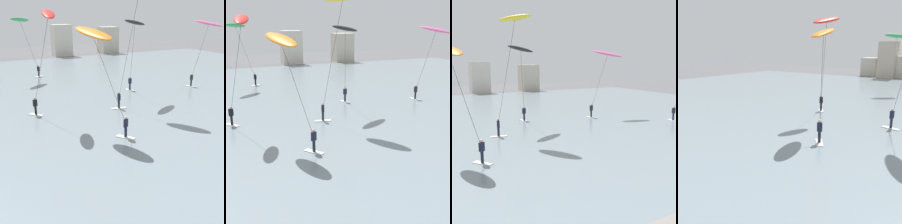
{
  "view_description": "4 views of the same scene",
  "coord_description": "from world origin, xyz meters",
  "views": [
    {
      "loc": [
        -11.2,
        -0.51,
        8.66
      ],
      "look_at": [
        -2.73,
        15.36,
        2.52
      ],
      "focal_mm": 46.44,
      "sensor_mm": 36.0,
      "label": 1
    },
    {
      "loc": [
        -7.43,
        -2.79,
        8.65
      ],
      "look_at": [
        1.26,
        17.86,
        2.13
      ],
      "focal_mm": 51.43,
      "sensor_mm": 36.0,
      "label": 2
    },
    {
      "loc": [
        -5.36,
        -2.24,
        6.66
      ],
      "look_at": [
        2.25,
        11.46,
        3.91
      ],
      "focal_mm": 46.77,
      "sensor_mm": 36.0,
      "label": 3
    },
    {
      "loc": [
        6.98,
        1.78,
        6.32
      ],
      "look_at": [
        -3.1,
        15.27,
        2.13
      ],
      "focal_mm": 41.41,
      "sensor_mm": 36.0,
      "label": 4
    }
  ],
  "objects": [
    {
      "name": "kitesurfer_orange",
      "position": [
        -2.48,
        18.36,
        6.94
      ],
      "size": [
        2.98,
        5.23,
        7.86
      ],
      "color": "silver",
      "rests_on": "water_bay"
    },
    {
      "name": "kitesurfer_red",
      "position": [
        -4.62,
        22.58,
        7.89
      ],
      "size": [
        2.69,
        3.98,
        9.09
      ],
      "color": "silver",
      "rests_on": "water_bay"
    },
    {
      "name": "water_bay",
      "position": [
        0.0,
        31.01,
        0.05
      ],
      "size": [
        84.0,
        52.0,
        0.1
      ],
      "primitive_type": "cube",
      "color": "gray",
      "rests_on": "ground"
    },
    {
      "name": "kitesurfer_green",
      "position": [
        -3.09,
        39.67,
        7.23
      ],
      "size": [
        4.38,
        2.82,
        8.25
      ],
      "color": "silver",
      "rests_on": "water_bay"
    }
  ]
}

